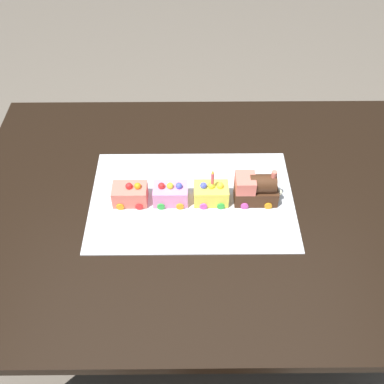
{
  "coord_description": "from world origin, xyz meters",
  "views": [
    {
      "loc": [
        0.04,
        0.91,
        1.74
      ],
      "look_at": [
        0.03,
        -0.01,
        0.77
      ],
      "focal_mm": 42.61,
      "sensor_mm": 36.0,
      "label": 1
    }
  ],
  "objects_px": {
    "cake_locomotive": "(256,188)",
    "cake_car_tanker_bubblegum": "(171,193)",
    "cake_car_gondola_coral": "(130,193)",
    "birthday_candle": "(213,176)",
    "dining_table": "(202,224)",
    "cake_car_caboose_lemon": "(211,193)"
  },
  "relations": [
    {
      "from": "cake_locomotive",
      "to": "cake_car_tanker_bubblegum",
      "type": "relative_size",
      "value": 1.4
    },
    {
      "from": "cake_locomotive",
      "to": "cake_car_gondola_coral",
      "type": "bearing_deg",
      "value": -0.0
    },
    {
      "from": "cake_locomotive",
      "to": "cake_car_gondola_coral",
      "type": "xyz_separation_m",
      "value": [
        0.36,
        -0.0,
        -0.02
      ]
    },
    {
      "from": "cake_car_gondola_coral",
      "to": "birthday_candle",
      "type": "distance_m",
      "value": 0.25
    },
    {
      "from": "dining_table",
      "to": "cake_car_tanker_bubblegum",
      "type": "height_order",
      "value": "cake_car_tanker_bubblegum"
    },
    {
      "from": "birthday_candle",
      "to": "cake_car_caboose_lemon",
      "type": "bearing_deg",
      "value": -0.0
    },
    {
      "from": "cake_car_tanker_bubblegum",
      "to": "cake_locomotive",
      "type": "bearing_deg",
      "value": 180.0
    },
    {
      "from": "dining_table",
      "to": "birthday_candle",
      "type": "xyz_separation_m",
      "value": [
        -0.02,
        -0.0,
        0.21
      ]
    },
    {
      "from": "cake_locomotive",
      "to": "cake_car_caboose_lemon",
      "type": "distance_m",
      "value": 0.13
    },
    {
      "from": "cake_locomotive",
      "to": "cake_car_caboose_lemon",
      "type": "height_order",
      "value": "cake_locomotive"
    },
    {
      "from": "cake_car_caboose_lemon",
      "to": "cake_car_gondola_coral",
      "type": "distance_m",
      "value": 0.24
    },
    {
      "from": "cake_car_caboose_lemon",
      "to": "cake_locomotive",
      "type": "bearing_deg",
      "value": 180.0
    },
    {
      "from": "cake_car_gondola_coral",
      "to": "birthday_candle",
      "type": "relative_size",
      "value": 1.95
    },
    {
      "from": "cake_car_caboose_lemon",
      "to": "birthday_candle",
      "type": "bearing_deg",
      "value": 180.0
    },
    {
      "from": "birthday_candle",
      "to": "dining_table",
      "type": "bearing_deg",
      "value": 8.02
    },
    {
      "from": "cake_car_tanker_bubblegum",
      "to": "birthday_candle",
      "type": "bearing_deg",
      "value": 180.0
    },
    {
      "from": "cake_car_tanker_bubblegum",
      "to": "cake_car_gondola_coral",
      "type": "distance_m",
      "value": 0.12
    },
    {
      "from": "cake_car_tanker_bubblegum",
      "to": "cake_car_gondola_coral",
      "type": "xyz_separation_m",
      "value": [
        0.12,
        0.0,
        -0.0
      ]
    },
    {
      "from": "cake_car_tanker_bubblegum",
      "to": "birthday_candle",
      "type": "height_order",
      "value": "birthday_candle"
    },
    {
      "from": "cake_car_tanker_bubblegum",
      "to": "cake_car_gondola_coral",
      "type": "bearing_deg",
      "value": 0.0
    },
    {
      "from": "cake_car_caboose_lemon",
      "to": "cake_car_gondola_coral",
      "type": "bearing_deg",
      "value": 0.0
    },
    {
      "from": "cake_locomotive",
      "to": "cake_car_tanker_bubblegum",
      "type": "height_order",
      "value": "cake_locomotive"
    }
  ]
}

